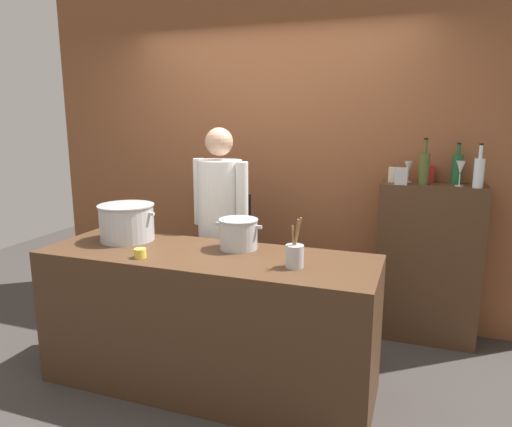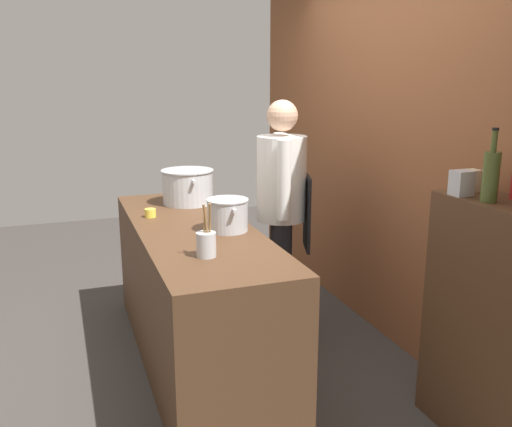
# 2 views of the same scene
# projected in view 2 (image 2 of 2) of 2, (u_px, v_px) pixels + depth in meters

# --- Properties ---
(ground_plane) EXTENTS (8.00, 8.00, 0.00)m
(ground_plane) POSITION_uv_depth(u_px,v_px,m) (197.00, 358.00, 3.68)
(ground_plane) COLOR #383330
(brick_back_panel) EXTENTS (4.40, 0.10, 3.00)m
(brick_back_panel) POSITION_uv_depth(u_px,v_px,m) (393.00, 123.00, 3.77)
(brick_back_panel) COLOR brown
(brick_back_panel) RESTS_ON ground_plane
(prep_counter) EXTENTS (2.13, 0.70, 0.90)m
(prep_counter) POSITION_uv_depth(u_px,v_px,m) (196.00, 294.00, 3.57)
(prep_counter) COLOR #472D1C
(prep_counter) RESTS_ON ground_plane
(bar_cabinet) EXTENTS (0.76, 0.32, 1.24)m
(bar_cabinet) POSITION_uv_depth(u_px,v_px,m) (498.00, 328.00, 2.71)
(bar_cabinet) COLOR #472D1C
(bar_cabinet) RESTS_ON ground_plane
(chef) EXTENTS (0.51, 0.40, 1.66)m
(chef) POSITION_uv_depth(u_px,v_px,m) (282.00, 202.00, 3.85)
(chef) COLOR black
(chef) RESTS_ON ground_plane
(stockpot_large) EXTENTS (0.44, 0.38, 0.25)m
(stockpot_large) POSITION_uv_depth(u_px,v_px,m) (188.00, 187.00, 4.07)
(stockpot_large) COLOR #B7BABF
(stockpot_large) RESTS_ON prep_counter
(stockpot_small) EXTENTS (0.32, 0.25, 0.20)m
(stockpot_small) POSITION_uv_depth(u_px,v_px,m) (228.00, 215.00, 3.36)
(stockpot_small) COLOR #B7BABF
(stockpot_small) RESTS_ON prep_counter
(utensil_crock) EXTENTS (0.10, 0.10, 0.29)m
(utensil_crock) POSITION_uv_depth(u_px,v_px,m) (206.00, 243.00, 2.88)
(utensil_crock) COLOR #B7BABF
(utensil_crock) RESTS_ON prep_counter
(butter_jar) EXTENTS (0.07, 0.07, 0.06)m
(butter_jar) POSITION_uv_depth(u_px,v_px,m) (150.00, 213.00, 3.69)
(butter_jar) COLOR yellow
(butter_jar) RESTS_ON prep_counter
(wine_bottle_olive) EXTENTS (0.08, 0.08, 0.34)m
(wine_bottle_olive) POSITION_uv_depth(u_px,v_px,m) (491.00, 175.00, 2.57)
(wine_bottle_olive) COLOR #475123
(wine_bottle_olive) RESTS_ON bar_cabinet
(wine_glass_tall) EXTENTS (0.07, 0.07, 0.16)m
(wine_glass_tall) POSITION_uv_depth(u_px,v_px,m) (491.00, 173.00, 2.71)
(wine_glass_tall) COLOR silver
(wine_glass_tall) RESTS_ON bar_cabinet
(spice_tin_silver) EXTENTS (0.09, 0.09, 0.12)m
(spice_tin_silver) POSITION_uv_depth(u_px,v_px,m) (461.00, 183.00, 2.72)
(spice_tin_silver) COLOR #B2B2B7
(spice_tin_silver) RESTS_ON bar_cabinet
(spice_tin_cream) EXTENTS (0.07, 0.07, 0.11)m
(spice_tin_cream) POSITION_uv_depth(u_px,v_px,m) (471.00, 181.00, 2.82)
(spice_tin_cream) COLOR beige
(spice_tin_cream) RESTS_ON bar_cabinet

